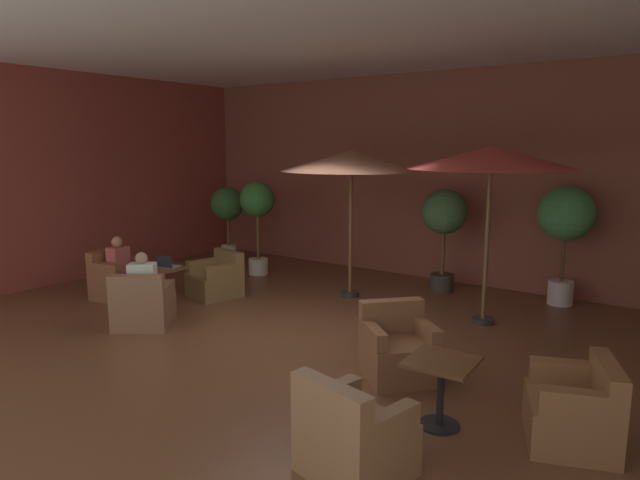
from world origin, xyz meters
The scene contains 22 objects.
ground_plane centered at (0.00, 0.00, -0.01)m, with size 11.29×8.50×0.02m, color brown.
wall_back_brick centered at (0.00, 4.21, 2.00)m, with size 11.29×0.08×4.00m, color brown.
wall_left_accent centered at (-5.60, 0.00, 2.00)m, with size 0.08×8.50×4.00m, color brown.
ceiling_slab centered at (0.00, 0.00, 4.03)m, with size 11.29×8.50×0.06m, color silver.
cafe_table_front_left centered at (-2.73, -0.22, 0.51)m, with size 0.70×0.70×0.66m.
armchair_front_left_north centered at (-2.13, -1.03, 0.31)m, with size 1.07×1.08×0.83m.
armchair_front_left_east centered at (-2.47, 0.76, 0.29)m, with size 0.94×0.94×0.78m.
armchair_front_left_south centered at (-3.73, -0.33, 0.32)m, with size 0.83×0.80×0.83m.
cafe_table_front_right centered at (2.59, -1.26, 0.48)m, with size 0.64×0.64×0.66m.
armchair_front_right_north centered at (1.73, -0.47, 0.31)m, with size 1.06×1.06×0.84m.
armchair_front_right_east centered at (2.34, -2.40, 0.32)m, with size 0.90×0.87×0.85m.
armchair_front_right_south centered at (3.68, -0.85, 0.30)m, with size 0.96×1.02×0.77m.
patio_umbrella_tall_red centered at (-0.56, 2.11, 2.34)m, with size 2.39×2.39×2.53m.
patio_umbrella_center_beige centered at (1.86, 2.00, 2.43)m, with size 2.36×2.36×2.60m.
potted_tree_left_corner centered at (-4.20, 2.82, 1.23)m, with size 0.74×0.74×1.72m.
potted_tree_mid_left centered at (0.61, 3.37, 1.32)m, with size 0.80×0.80×1.85m.
potted_tree_mid_right centered at (-2.99, 2.44, 1.36)m, with size 0.70×0.70×1.89m.
potted_tree_right_corner centered at (2.56, 3.72, 1.41)m, with size 0.89×0.89×1.97m.
patron_blue_shirt centered at (-2.15, -1.00, 0.71)m, with size 0.45×0.42×0.66m.
patron_by_window centered at (-3.70, -0.33, 0.73)m, with size 0.27×0.35×0.65m.
iced_drink_cup centered at (-2.62, -0.17, 0.71)m, with size 0.08×0.08×0.11m, color white.
open_laptop centered at (-2.64, -0.15, 0.71)m, with size 0.34×0.27×0.20m.
Camera 1 is at (4.50, -5.88, 2.62)m, focal length 31.21 mm.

